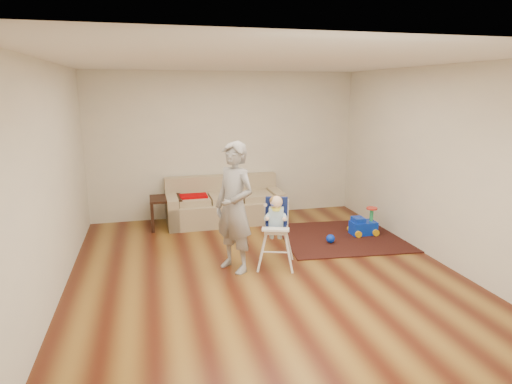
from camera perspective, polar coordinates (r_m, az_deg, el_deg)
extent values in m
plane|color=#45190D|center=(5.83, 0.98, -10.51)|extent=(5.50, 5.50, 0.00)
cube|color=silver|center=(8.07, -4.12, 6.22)|extent=(5.00, 0.04, 2.70)
cube|color=silver|center=(5.35, -25.77, 1.13)|extent=(0.04, 5.50, 2.70)
cube|color=silver|center=(6.53, 22.77, 3.45)|extent=(0.04, 5.50, 2.70)
cube|color=white|center=(5.33, 1.10, 17.03)|extent=(5.00, 5.50, 0.04)
cube|color=#AB0003|center=(7.65, -8.34, -0.54)|extent=(0.48, 0.31, 0.04)
cube|color=black|center=(7.25, 12.52, -5.84)|extent=(2.38, 1.87, 0.02)
sphere|color=#0A33D9|center=(6.86, 9.90, -6.15)|extent=(0.14, 0.14, 0.14)
cylinder|color=#0A33D9|center=(5.61, 2.46, -1.82)|extent=(0.05, 0.12, 0.01)
imported|color=gray|center=(5.60, -2.90, -2.09)|extent=(0.69, 0.76, 1.73)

